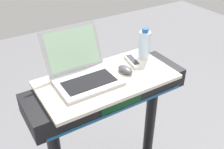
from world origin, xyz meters
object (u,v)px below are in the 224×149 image
(laptop, at_px, (83,70))
(water_bottle, at_px, (144,45))
(tv_remote, at_px, (133,61))
(computer_mouse, at_px, (125,70))

(laptop, height_order, water_bottle, laptop)
(laptop, xyz_separation_m, tv_remote, (0.32, -0.00, -0.04))
(laptop, relative_size, tv_remote, 2.01)
(computer_mouse, relative_size, tv_remote, 0.60)
(computer_mouse, distance_m, tv_remote, 0.12)
(water_bottle, height_order, tv_remote, water_bottle)
(computer_mouse, distance_m, water_bottle, 0.22)
(laptop, distance_m, water_bottle, 0.42)
(computer_mouse, bearing_deg, water_bottle, 15.53)
(computer_mouse, bearing_deg, laptop, 155.25)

